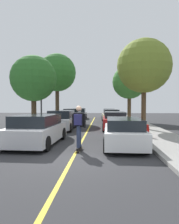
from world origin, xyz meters
name	(u,v)px	position (x,y,z in m)	size (l,w,h in m)	color
ground	(73,158)	(0.00, 0.00, 0.00)	(80.00, 80.00, 0.00)	#2D2D30
center_line	(83,139)	(0.00, 4.00, 0.00)	(0.12, 39.20, 0.01)	gold
parked_car_left_nearest	(38,130)	(-2.05, 2.42, 0.71)	(2.10, 4.44, 1.43)	#B7B7BC
parked_car_left_near	(62,120)	(-2.05, 8.37, 0.72)	(1.96, 4.50, 1.47)	#B7B7BC
parked_car_left_far	(73,116)	(-2.04, 14.45, 0.73)	(1.84, 4.28, 1.49)	black
parked_car_left_farthest	(79,114)	(-2.05, 20.68, 0.70)	(2.06, 4.05, 1.42)	#B7B7BC
parked_car_right_nearest	(123,132)	(2.04, 2.21, 0.66)	(1.90, 4.45, 1.30)	white
parked_car_right_near	(115,121)	(2.04, 8.75, 0.67)	(1.92, 4.66, 1.37)	maroon
parked_car_right_far	(111,116)	(2.05, 15.56, 0.68)	(2.03, 4.71, 1.39)	#BCAD89
parked_car_right_farthest	(109,113)	(2.04, 22.26, 0.66)	(1.81, 4.04, 1.33)	maroon
street_tree_left_nearest	(34,79)	(-4.14, 8.15, 3.89)	(3.48, 3.48, 5.51)	#3D2D1E
street_tree_left_near	(57,73)	(-4.14, 16.51, 5.60)	(4.37, 4.37, 7.68)	#3D2D1E
street_tree_right_nearest	(144,66)	(4.14, 8.18, 4.76)	(3.97, 3.97, 6.62)	#4C3823
street_tree_right_near	(129,82)	(4.14, 16.20, 4.45)	(3.82, 3.82, 6.24)	#4C3823
fire_hydrant	(147,131)	(3.54, 4.09, 0.49)	(0.20, 0.20, 0.70)	#B2140F
streetlamp	(41,91)	(-3.79, 8.92, 2.98)	(0.36, 0.24, 4.90)	#38383D
skateboard	(79,149)	(0.10, 1.11, 0.09)	(0.28, 0.85, 0.10)	black
skateboarder	(79,124)	(0.09, 1.07, 1.12)	(0.59, 0.71, 1.77)	black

